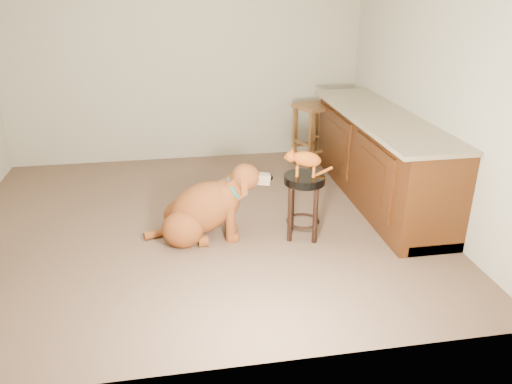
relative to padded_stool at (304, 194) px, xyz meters
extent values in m
cube|color=brown|center=(-0.93, 0.40, -0.43)|extent=(4.50, 4.00, 0.01)
cube|color=#B0A98E|center=(-0.93, 2.40, 0.87)|extent=(4.50, 0.04, 2.60)
cube|color=#B0A98E|center=(-0.93, -1.60, 0.87)|extent=(4.50, 0.04, 2.60)
cube|color=#B0A98E|center=(1.32, 0.40, 0.87)|extent=(0.04, 4.00, 2.60)
cube|color=#43200C|center=(1.02, 0.70, 0.02)|extent=(0.60, 2.50, 0.90)
cube|color=gray|center=(0.99, 0.70, 0.49)|extent=(0.70, 2.56, 0.04)
cube|color=black|center=(1.06, 0.70, -0.38)|extent=(0.52, 2.50, 0.10)
cube|color=#43200C|center=(0.70, 0.15, 0.07)|extent=(0.02, 0.90, 0.62)
cube|color=#43200C|center=(0.70, 1.25, 0.07)|extent=(0.02, 0.90, 0.62)
cube|color=#371A09|center=(0.69, 0.15, 0.07)|extent=(0.02, 0.60, 0.40)
cube|color=#371A09|center=(0.69, 1.25, 0.07)|extent=(0.02, 0.60, 0.40)
cylinder|color=black|center=(0.14, 0.07, -0.16)|extent=(0.05, 0.05, 0.53)
cylinder|color=black|center=(-0.07, 0.14, -0.16)|extent=(0.05, 0.05, 0.53)
cylinder|color=black|center=(0.07, -0.14, -0.16)|extent=(0.05, 0.05, 0.53)
cylinder|color=black|center=(-0.14, -0.07, -0.16)|extent=(0.05, 0.05, 0.53)
torus|color=black|center=(0.00, 0.00, -0.28)|extent=(0.39, 0.39, 0.02)
cylinder|color=black|center=(0.00, 0.00, 0.14)|extent=(0.37, 0.37, 0.07)
cube|color=brown|center=(0.71, 2.07, -0.06)|extent=(0.06, 0.06, 0.74)
cube|color=brown|center=(0.39, 1.94, -0.06)|extent=(0.06, 0.06, 0.74)
cube|color=brown|center=(0.83, 1.75, -0.06)|extent=(0.06, 0.06, 0.74)
cube|color=brown|center=(0.52, 1.63, -0.06)|extent=(0.06, 0.06, 0.74)
cube|color=brown|center=(0.61, 1.85, 0.33)|extent=(0.55, 0.55, 0.04)
ellipsoid|color=brown|center=(-1.08, 0.28, -0.27)|extent=(0.39, 0.33, 0.34)
ellipsoid|color=brown|center=(-1.10, 0.00, -0.27)|extent=(0.39, 0.33, 0.34)
cylinder|color=brown|center=(-0.90, 0.29, -0.39)|extent=(0.09, 0.11, 0.11)
cylinder|color=brown|center=(-0.92, -0.03, -0.39)|extent=(0.09, 0.11, 0.11)
ellipsoid|color=brown|center=(-0.91, 0.13, -0.13)|extent=(0.80, 0.46, 0.70)
ellipsoid|color=brown|center=(-0.71, 0.11, -0.05)|extent=(0.31, 0.34, 0.35)
cylinder|color=brown|center=(-0.66, 0.21, -0.23)|extent=(0.10, 0.10, 0.41)
cylinder|color=brown|center=(-0.67, 0.01, -0.23)|extent=(0.10, 0.10, 0.41)
sphere|color=brown|center=(-0.63, 0.20, -0.40)|extent=(0.11, 0.11, 0.11)
sphere|color=brown|center=(-0.64, 0.01, -0.40)|extent=(0.11, 0.11, 0.11)
cylinder|color=brown|center=(-0.62, 0.11, 0.06)|extent=(0.26, 0.20, 0.26)
ellipsoid|color=brown|center=(-0.52, 0.10, 0.16)|extent=(0.27, 0.25, 0.25)
cube|color=#93745B|center=(-0.38, 0.09, 0.14)|extent=(0.18, 0.10, 0.11)
sphere|color=black|center=(-0.30, 0.09, 0.14)|extent=(0.06, 0.06, 0.06)
cube|color=brown|center=(-0.53, 0.21, 0.13)|extent=(0.06, 0.07, 0.18)
cube|color=brown|center=(-0.55, -0.01, 0.13)|extent=(0.06, 0.07, 0.18)
torus|color=#0D6A61|center=(-0.62, 0.11, 0.05)|extent=(0.15, 0.24, 0.21)
cylinder|color=#D8BF4C|center=(-0.57, 0.10, -0.02)|extent=(0.01, 0.05, 0.05)
cylinder|color=brown|center=(-1.30, 0.21, -0.39)|extent=(0.33, 0.16, 0.07)
ellipsoid|color=#A04610|center=(0.01, 0.00, 0.33)|extent=(0.30, 0.20, 0.17)
cylinder|color=#A04610|center=(-0.05, 0.05, 0.23)|extent=(0.03, 0.03, 0.10)
sphere|color=#A04610|center=(-0.05, 0.05, 0.19)|extent=(0.03, 0.03, 0.03)
cylinder|color=#A04610|center=(-0.07, -0.01, 0.23)|extent=(0.03, 0.03, 0.10)
sphere|color=#A04610|center=(-0.07, -0.01, 0.19)|extent=(0.03, 0.03, 0.03)
cylinder|color=#A04610|center=(0.09, 0.01, 0.23)|extent=(0.03, 0.03, 0.10)
sphere|color=#A04610|center=(0.09, 0.01, 0.19)|extent=(0.03, 0.03, 0.03)
cylinder|color=#A04610|center=(0.07, -0.06, 0.23)|extent=(0.03, 0.03, 0.10)
sphere|color=#A04610|center=(0.07, -0.06, 0.19)|extent=(0.03, 0.03, 0.03)
sphere|color=#A04610|center=(-0.12, 0.04, 0.35)|extent=(0.10, 0.10, 0.10)
sphere|color=#A04610|center=(-0.16, 0.05, 0.34)|extent=(0.04, 0.04, 0.04)
sphere|color=brown|center=(-0.18, 0.05, 0.34)|extent=(0.02, 0.02, 0.02)
cone|color=#A04610|center=(-0.10, 0.06, 0.40)|extent=(0.05, 0.05, 0.05)
cone|color=#C66B60|center=(-0.11, 0.06, 0.40)|extent=(0.03, 0.03, 0.03)
cone|color=#A04610|center=(-0.12, 0.01, 0.40)|extent=(0.05, 0.05, 0.05)
cone|color=#C66B60|center=(-0.12, 0.01, 0.40)|extent=(0.03, 0.03, 0.03)
cylinder|color=#A04610|center=(0.16, -0.01, 0.20)|extent=(0.21, 0.06, 0.10)
camera|label=1|loc=(-1.12, -4.00, 1.80)|focal=35.00mm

